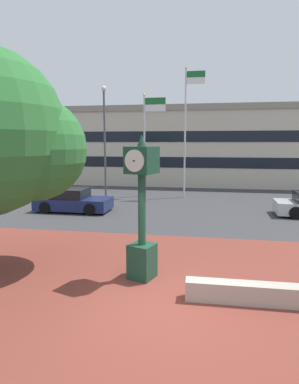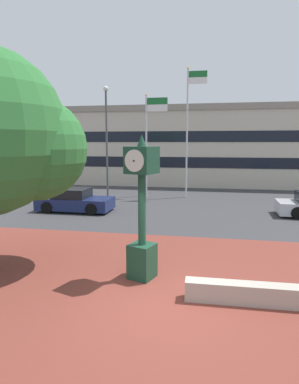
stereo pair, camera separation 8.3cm
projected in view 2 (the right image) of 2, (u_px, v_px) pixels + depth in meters
The scene contains 9 objects.
ground_plane at pixel (161, 305), 7.68m from camera, with size 200.00×200.00×0.00m, color #38383A.
plaza_brick_paving at pixel (166, 289), 8.54m from camera, with size 44.00×9.78×0.01m, color brown.
planter_wall at pixel (253, 294), 7.71m from camera, with size 3.20×0.40×0.50m, color #ADA393.
street_clock at pixel (142, 211), 8.96m from camera, with size 0.93×0.94×4.04m.
car_street_near at pixel (75, 201), 18.21m from camera, with size 4.13×1.99×1.28m.
flagpole_primary at pixel (149, 136), 22.67m from camera, with size 1.55×0.14×7.15m.
flagpole_secondary at pixel (189, 125), 22.07m from camera, with size 1.34×0.14×8.81m.
civic_building at pixel (203, 146), 33.23m from camera, with size 26.95×13.29×6.97m.
street_lamp_post at pixel (107, 131), 22.60m from camera, with size 0.36×0.36×7.66m.
Camera 2 is at (1.00, -7.12, 3.82)m, focal length 30.31 mm.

